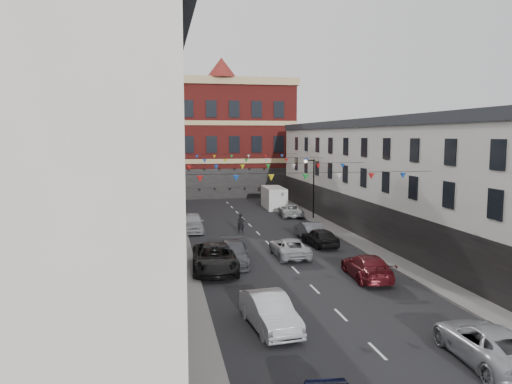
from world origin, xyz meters
TOP-DOWN VIEW (x-y plane):
  - ground at (0.00, 0.00)m, footprint 160.00×160.00m
  - pavement_left at (-6.90, 2.00)m, footprint 1.80×64.00m
  - pavement_right at (6.90, 2.00)m, footprint 1.80×64.00m
  - terrace_left at (-11.78, 1.00)m, footprint 8.40×56.00m
  - terrace_right at (11.78, 1.00)m, footprint 8.40×56.00m
  - civic_building at (0.00, 37.95)m, footprint 20.60×13.30m
  - clock_tower at (-7.50, 35.00)m, footprint 5.60×5.60m
  - distant_hill at (-4.00, 62.00)m, footprint 40.00×14.00m
  - street_lamp at (6.55, 14.00)m, footprint 1.10×0.36m
  - car_left_b at (-3.60, -12.93)m, footprint 2.08×4.69m
  - car_left_c at (-4.93, -3.37)m, footprint 3.12×6.09m
  - car_left_d at (-3.60, -1.87)m, footprint 2.69×5.27m
  - car_left_e at (-5.50, 9.72)m, footprint 2.06×4.84m
  - car_right_b at (3.60, -17.55)m, footprint 2.62×5.18m
  - car_right_c at (3.60, -6.62)m, footprint 2.36×5.05m
  - car_right_d at (3.60, 2.13)m, footprint 2.10×4.30m
  - car_right_e at (3.60, 4.80)m, footprint 1.53×4.32m
  - car_right_f at (5.02, 16.19)m, footprint 2.69×4.94m
  - moving_car at (0.52, -0.59)m, footprint 2.23×4.74m
  - white_van at (4.67, 22.35)m, footprint 2.32×5.57m
  - pedestrian at (-1.46, 8.21)m, footprint 0.68×0.50m

SIDE VIEW (x-z plane):
  - ground at x=0.00m, z-range 0.00..0.00m
  - pavement_left at x=-6.90m, z-range 0.00..0.15m
  - pavement_right at x=6.90m, z-range 0.00..0.15m
  - moving_car at x=0.52m, z-range 0.00..1.31m
  - car_right_f at x=5.02m, z-range 0.00..1.31m
  - car_right_b at x=3.60m, z-range 0.00..1.40m
  - car_right_d at x=3.60m, z-range 0.00..1.41m
  - car_right_e at x=3.60m, z-range 0.00..1.42m
  - car_right_c at x=3.60m, z-range 0.00..1.43m
  - car_left_d at x=-3.60m, z-range 0.00..1.46m
  - car_left_b at x=-3.60m, z-range 0.00..1.50m
  - car_left_e at x=-5.50m, z-range 0.00..1.63m
  - car_left_c at x=-4.93m, z-range 0.00..1.65m
  - pedestrian at x=-1.46m, z-range 0.00..1.71m
  - white_van at x=4.67m, z-range 0.00..2.43m
  - street_lamp at x=6.55m, z-range 0.90..6.90m
  - terrace_right at x=11.78m, z-range 0.00..9.70m
  - distant_hill at x=-4.00m, z-range 0.00..10.00m
  - terrace_left at x=-11.78m, z-range 0.00..10.70m
  - civic_building at x=0.00m, z-range -1.11..17.39m
  - clock_tower at x=-7.50m, z-range -0.07..29.93m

